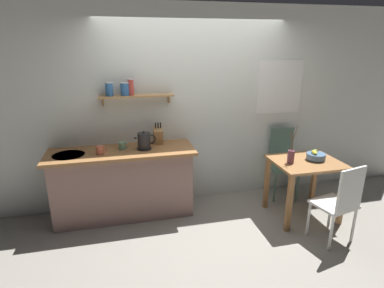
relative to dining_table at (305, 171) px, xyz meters
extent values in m
plane|color=gray|center=(-1.28, 0.23, -0.63)|extent=(14.00, 14.00, 0.00)
cube|color=silver|center=(-1.08, 0.88, 0.72)|extent=(6.80, 0.10, 2.70)
cube|color=white|center=(0.00, 0.83, 0.97)|extent=(0.69, 0.01, 0.75)
cube|color=silver|center=(0.00, 0.83, 0.97)|extent=(0.63, 0.01, 0.69)
cube|color=gray|center=(-2.28, 0.55, -0.19)|extent=(1.74, 0.52, 0.88)
cube|color=#9E6B3D|center=(-2.28, 0.53, 0.27)|extent=(1.83, 0.63, 0.04)
cylinder|color=#B7BABF|center=(-2.90, 0.51, 0.28)|extent=(0.38, 0.38, 0.01)
cube|color=tan|center=(-2.04, 0.72, 0.93)|extent=(0.94, 0.18, 0.02)
cube|color=#99754C|center=(-2.46, 0.80, 0.87)|extent=(0.02, 0.06, 0.12)
cube|color=#99754C|center=(-1.62, 0.80, 0.87)|extent=(0.02, 0.06, 0.12)
cylinder|color=#3366A3|center=(-2.37, 0.72, 1.02)|extent=(0.09, 0.09, 0.16)
cylinder|color=silver|center=(-2.37, 0.72, 1.11)|extent=(0.10, 0.10, 0.01)
cylinder|color=#3366A3|center=(-2.18, 0.72, 1.02)|extent=(0.11, 0.11, 0.15)
cylinder|color=silver|center=(-2.18, 0.72, 1.10)|extent=(0.11, 0.11, 0.01)
cylinder|color=#BC4238|center=(-2.11, 0.72, 1.04)|extent=(0.07, 0.07, 0.19)
cylinder|color=silver|center=(-2.11, 0.72, 1.14)|extent=(0.08, 0.08, 0.01)
cube|color=#9E6B3D|center=(0.00, 0.00, 0.13)|extent=(0.84, 0.70, 0.03)
cube|color=#9E6B3D|center=(-0.37, -0.30, -0.26)|extent=(0.06, 0.06, 0.74)
cube|color=#9E6B3D|center=(0.37, -0.30, -0.26)|extent=(0.06, 0.06, 0.74)
cube|color=#9E6B3D|center=(-0.37, 0.30, -0.26)|extent=(0.06, 0.06, 0.74)
cube|color=#9E6B3D|center=(0.37, 0.30, -0.26)|extent=(0.06, 0.06, 0.74)
cube|color=white|center=(0.04, -0.55, -0.18)|extent=(0.50, 0.47, 0.03)
cube|color=white|center=(0.08, -0.73, 0.08)|extent=(0.37, 0.11, 0.49)
cylinder|color=white|center=(0.18, -0.35, -0.41)|extent=(0.03, 0.03, 0.43)
cylinder|color=white|center=(-0.18, -0.43, -0.41)|extent=(0.03, 0.03, 0.43)
cylinder|color=white|center=(0.25, -0.67, -0.41)|extent=(0.03, 0.03, 0.43)
cylinder|color=white|center=(-0.10, -0.75, -0.41)|extent=(0.03, 0.03, 0.43)
cube|color=#4C6B5B|center=(0.02, 0.55, -0.17)|extent=(0.46, 0.46, 0.03)
cube|color=#4C6B5B|center=(0.05, 0.73, 0.12)|extent=(0.35, 0.09, 0.54)
cylinder|color=#4C6B5B|center=(-0.17, 0.41, -0.41)|extent=(0.03, 0.03, 0.45)
cylinder|color=#4C6B5B|center=(0.15, 0.35, -0.41)|extent=(0.03, 0.03, 0.45)
cylinder|color=#4C6B5B|center=(-0.11, 0.75, -0.41)|extent=(0.03, 0.03, 0.45)
cylinder|color=#4C6B5B|center=(0.21, 0.69, -0.41)|extent=(0.03, 0.03, 0.45)
cylinder|color=#51759E|center=(0.14, 0.00, 0.15)|extent=(0.11, 0.11, 0.01)
cylinder|color=#51759E|center=(0.14, 0.00, 0.19)|extent=(0.23, 0.23, 0.07)
ellipsoid|color=yellow|center=(0.11, 0.00, 0.25)|extent=(0.09, 0.14, 0.04)
sphere|color=#8EA84C|center=(0.13, 0.03, 0.25)|extent=(0.06, 0.06, 0.06)
cylinder|color=brown|center=(-0.24, -0.02, 0.23)|extent=(0.08, 0.08, 0.16)
cylinder|color=brown|center=(-0.25, -0.02, 0.43)|extent=(0.05, 0.03, 0.24)
cylinder|color=brown|center=(-0.24, -0.02, 0.42)|extent=(0.01, 0.02, 0.23)
cylinder|color=brown|center=(-0.23, -0.03, 0.47)|extent=(0.08, 0.02, 0.31)
cylinder|color=black|center=(-1.99, 0.52, 0.30)|extent=(0.18, 0.18, 0.02)
cylinder|color=#232326|center=(-1.99, 0.52, 0.40)|extent=(0.16, 0.16, 0.19)
sphere|color=black|center=(-1.99, 0.52, 0.51)|extent=(0.02, 0.02, 0.02)
cone|color=#232326|center=(-2.09, 0.52, 0.44)|extent=(0.04, 0.04, 0.04)
torus|color=black|center=(-1.90, 0.52, 0.41)|extent=(0.12, 0.02, 0.12)
cube|color=tan|center=(-1.79, 0.70, 0.40)|extent=(0.12, 0.19, 0.23)
cylinder|color=black|center=(-1.82, 0.66, 0.55)|extent=(0.02, 0.04, 0.08)
cylinder|color=black|center=(-1.79, 0.66, 0.55)|extent=(0.02, 0.04, 0.08)
cylinder|color=black|center=(-1.76, 0.66, 0.55)|extent=(0.02, 0.04, 0.08)
cylinder|color=#C6664C|center=(-2.53, 0.45, 0.34)|extent=(0.09, 0.09, 0.10)
torus|color=#C6664C|center=(-2.47, 0.45, 0.34)|extent=(0.07, 0.01, 0.07)
cylinder|color=slate|center=(-2.27, 0.57, 0.34)|extent=(0.09, 0.09, 0.10)
torus|color=slate|center=(-2.22, 0.57, 0.34)|extent=(0.07, 0.01, 0.07)
camera|label=1|loc=(-2.27, -3.26, 1.57)|focal=29.15mm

